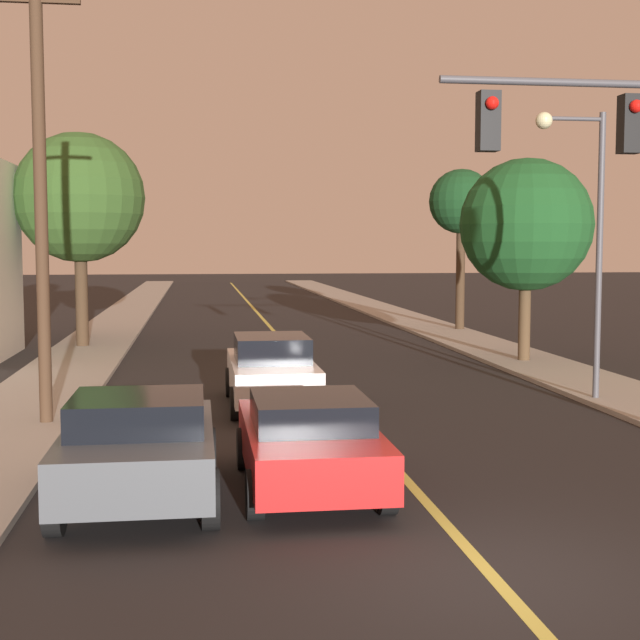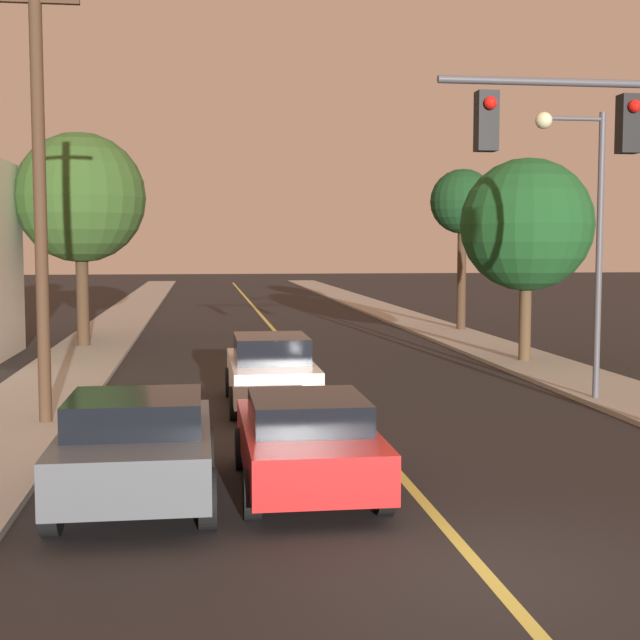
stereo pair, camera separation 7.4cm
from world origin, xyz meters
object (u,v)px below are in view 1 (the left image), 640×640
at_px(tree_left_near, 79,191).
at_px(tree_right_far, 461,204).
at_px(tree_left_far, 79,198).
at_px(tree_right_near, 526,225).
at_px(car_outer_lane_front, 139,446).
at_px(utility_pole_left, 40,190).
at_px(car_near_lane_second, 271,370).
at_px(streetlamp_right, 583,213).
at_px(car_near_lane_front, 309,440).

distance_m(tree_left_near, tree_right_far, 14.69).
height_order(tree_left_far, tree_right_near, tree_left_far).
relative_size(car_outer_lane_front, tree_right_near, 0.67).
distance_m(utility_pole_left, tree_left_far, 13.20).
relative_size(tree_left_far, tree_right_near, 1.20).
distance_m(car_near_lane_second, tree_left_near, 16.59).
bearing_deg(tree_right_far, tree_right_near, -95.74).
bearing_deg(tree_right_far, utility_pole_left, -127.62).
height_order(tree_left_near, tree_right_near, tree_left_near).
height_order(car_near_lane_second, tree_left_near, tree_left_near).
bearing_deg(tree_right_far, tree_left_near, -176.73).
height_order(tree_right_near, tree_right_far, tree_right_far).
xyz_separation_m(car_near_lane_second, tree_left_far, (-5.37, 11.59, 4.21)).
xyz_separation_m(utility_pole_left, tree_right_far, (13.29, 17.24, 0.62)).
xyz_separation_m(car_outer_lane_front, streetlamp_right, (9.07, 6.50, 3.35)).
xyz_separation_m(car_near_lane_second, utility_pole_left, (-4.41, -1.56, 3.69)).
bearing_deg(tree_right_far, car_near_lane_front, -111.78).
bearing_deg(tree_left_near, utility_pole_left, -85.19).
height_order(car_near_lane_front, car_outer_lane_front, car_outer_lane_front).
bearing_deg(car_outer_lane_front, tree_left_near, 99.04).
bearing_deg(tree_left_near, tree_left_far, -82.67).
bearing_deg(car_near_lane_second, car_outer_lane_front, -108.62).
relative_size(car_near_lane_front, utility_pole_left, 0.50).
relative_size(streetlamp_right, tree_right_far, 0.97).
bearing_deg(car_outer_lane_front, tree_right_near, 51.63).
relative_size(car_outer_lane_front, tree_left_near, 0.58).
relative_size(car_outer_lane_front, tree_right_far, 0.62).
relative_size(streetlamp_right, utility_pole_left, 0.73).
distance_m(car_near_lane_second, utility_pole_left, 5.96).
relative_size(car_near_lane_second, streetlamp_right, 0.72).
bearing_deg(streetlamp_right, utility_pole_left, -174.14).
bearing_deg(car_near_lane_front, tree_right_near, 57.76).
relative_size(car_near_lane_second, tree_right_far, 0.70).
bearing_deg(tree_right_near, car_near_lane_front, -122.24).
bearing_deg(tree_left_far, car_near_lane_second, -65.13).
bearing_deg(tree_right_far, car_outer_lane_front, -116.37).
height_order(car_near_lane_front, car_near_lane_second, car_near_lane_second).
distance_m(tree_left_far, tree_right_near, 14.44).
distance_m(car_outer_lane_front, tree_right_near, 16.80).
relative_size(car_near_lane_second, tree_right_near, 0.76).
xyz_separation_m(car_near_lane_front, utility_pole_left, (-4.41, 4.96, 3.77)).
distance_m(tree_left_far, tree_right_far, 14.82).
bearing_deg(utility_pole_left, tree_right_far, 52.38).
relative_size(car_near_lane_front, tree_right_far, 0.66).
bearing_deg(tree_left_near, car_near_lane_second, -68.68).
relative_size(utility_pole_left, tree_left_near, 1.25).
bearing_deg(car_near_lane_second, tree_left_far, 114.87).
height_order(car_near_lane_front, utility_pole_left, utility_pole_left).
xyz_separation_m(streetlamp_right, tree_left_near, (-12.54, 15.26, 1.28)).
bearing_deg(tree_left_near, tree_right_near, -32.84).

